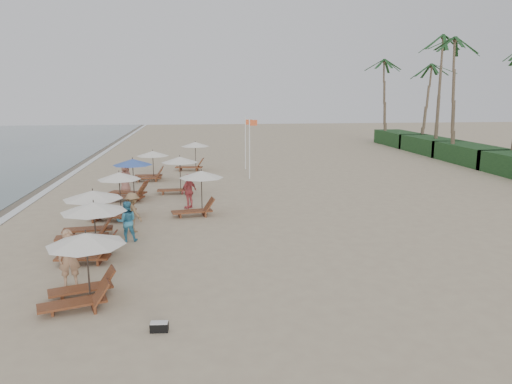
{
  "coord_description": "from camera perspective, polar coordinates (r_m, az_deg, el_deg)",
  "views": [
    {
      "loc": [
        -1.92,
        -17.32,
        6.0
      ],
      "look_at": [
        1.0,
        5.56,
        1.3
      ],
      "focal_mm": 34.01,
      "sensor_mm": 36.0,
      "label": 1
    }
  ],
  "objects": [
    {
      "name": "duffel_bag",
      "position": [
        13.14,
        -11.31,
        -15.27
      ],
      "size": [
        0.48,
        0.27,
        0.26
      ],
      "color": "black",
      "rests_on": "ground"
    },
    {
      "name": "inland_station_2",
      "position": [
        38.8,
        -7.51,
        4.46
      ],
      "size": [
        2.84,
        2.24,
        2.22
      ],
      "color": "brown",
      "rests_on": "ground"
    },
    {
      "name": "beachgoer_far_b",
      "position": [
        30.98,
        -15.09,
        1.61
      ],
      "size": [
        1.0,
        1.01,
        1.76
      ],
      "primitive_type": "imported",
      "rotation": [
        0.0,
        0.0,
        0.81
      ],
      "color": "#A26758",
      "rests_on": "ground"
    },
    {
      "name": "flag_pole_far",
      "position": [
        38.97,
        -1.2,
        6.1
      ],
      "size": [
        0.59,
        0.08,
        4.17
      ],
      "color": "silver",
      "rests_on": "ground"
    },
    {
      "name": "beachgoer_mid_b",
      "position": [
        21.94,
        -14.29,
        -2.33
      ],
      "size": [
        1.24,
        1.3,
        1.77
      ],
      "primitive_type": "imported",
      "rotation": [
        0.0,
        0.0,
        2.27
      ],
      "color": "olive",
      "rests_on": "ground"
    },
    {
      "name": "lounger_station_0",
      "position": [
        14.94,
        -19.93,
        -8.3
      ],
      "size": [
        2.54,
        2.27,
        2.12
      ],
      "color": "brown",
      "rests_on": "ground"
    },
    {
      "name": "inland_station_1",
      "position": [
        29.88,
        -9.27,
        2.56
      ],
      "size": [
        2.59,
        2.24,
        2.22
      ],
      "color": "brown",
      "rests_on": "ground"
    },
    {
      "name": "lounger_station_4",
      "position": [
        28.72,
        -14.78,
        1.25
      ],
      "size": [
        2.77,
        2.64,
        2.35
      ],
      "color": "brown",
      "rests_on": "ground"
    },
    {
      "name": "lounger_station_5",
      "position": [
        34.83,
        -12.37,
        3.07
      ],
      "size": [
        2.57,
        2.26,
        2.06
      ],
      "color": "brown",
      "rests_on": "ground"
    },
    {
      "name": "ground",
      "position": [
        18.43,
        -0.9,
        -7.49
      ],
      "size": [
        160.0,
        160.0,
        0.0
      ],
      "primitive_type": "plane",
      "color": "tan",
      "rests_on": "ground"
    },
    {
      "name": "foam_line",
      "position": [
        29.47,
        -25.46,
        -1.34
      ],
      "size": [
        0.5,
        140.0,
        0.02
      ],
      "primitive_type": "cube",
      "color": "white",
      "rests_on": "ground"
    },
    {
      "name": "flag_pole_near",
      "position": [
        34.46,
        -0.71,
        5.57
      ],
      "size": [
        0.6,
        0.08,
        4.38
      ],
      "color": "silver",
      "rests_on": "ground"
    },
    {
      "name": "lounger_station_3",
      "position": [
        24.62,
        -16.34,
        -0.67
      ],
      "size": [
        2.68,
        2.66,
        2.26
      ],
      "color": "brown",
      "rests_on": "ground"
    },
    {
      "name": "beachgoer_far_a",
      "position": [
        25.88,
        -7.89,
        0.08
      ],
      "size": [
        1.05,
        1.1,
        1.84
      ],
      "primitive_type": "imported",
      "rotation": [
        0.0,
        0.0,
        3.99
      ],
      "color": "#C64F53",
      "rests_on": "ground"
    },
    {
      "name": "lounger_station_1",
      "position": [
        18.74,
        -19.02,
        -4.16
      ],
      "size": [
        2.61,
        2.38,
        2.14
      ],
      "color": "brown",
      "rests_on": "ground"
    },
    {
      "name": "lounger_station_2",
      "position": [
        21.34,
        -19.16,
        -2.54
      ],
      "size": [
        2.78,
        2.44,
        2.07
      ],
      "color": "brown",
      "rests_on": "ground"
    },
    {
      "name": "wet_sand_band",
      "position": [
        29.91,
        -27.82,
        -1.4
      ],
      "size": [
        3.2,
        140.0,
        0.01
      ],
      "primitive_type": "cube",
      "color": "#6B5E4C",
      "rests_on": "ground"
    },
    {
      "name": "inland_station_0",
      "position": [
        24.26,
        -6.93,
        0.4
      ],
      "size": [
        2.74,
        2.24,
        2.22
      ],
      "color": "brown",
      "rests_on": "ground"
    },
    {
      "name": "beachgoer_near",
      "position": [
        16.49,
        -21.09,
        -7.25
      ],
      "size": [
        0.74,
        0.56,
        1.83
      ],
      "primitive_type": "imported",
      "rotation": [
        0.0,
        0.0,
        0.19
      ],
      "color": "tan",
      "rests_on": "ground"
    },
    {
      "name": "beachgoer_mid_a",
      "position": [
        20.62,
        -14.95,
        -3.36
      ],
      "size": [
        0.9,
        0.75,
        1.69
      ],
      "primitive_type": "imported",
      "rotation": [
        0.0,
        0.0,
        3.28
      ],
      "color": "teal",
      "rests_on": "ground"
    }
  ]
}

